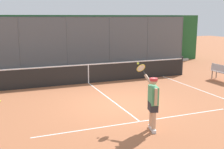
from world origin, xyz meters
The scene contains 7 objects.
ground_plane centered at (0.00, 0.00, 0.00)m, with size 60.00×60.00×0.00m, color #A8603D.
court_line_markings centered at (0.00, 2.22, 0.00)m, with size 8.64×10.23×0.01m.
fence_backdrop centered at (0.00, -8.95, 1.66)m, with size 20.38×1.37×3.35m.
tennis_net centered at (0.00, -3.72, 0.49)m, with size 11.10×0.09×1.07m.
tennis_player centered at (-0.02, 2.62, 0.90)m, with size 0.33×1.36×1.85m.
tennis_ball_near_net centered at (4.11, -1.99, 0.03)m, with size 0.07×0.07×0.07m, color #D6E042.
courtside_bench centered at (-6.54, -1.73, 0.51)m, with size 0.40×1.30×0.84m.
Camera 1 is at (3.89, 9.36, 3.25)m, focal length 45.02 mm.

